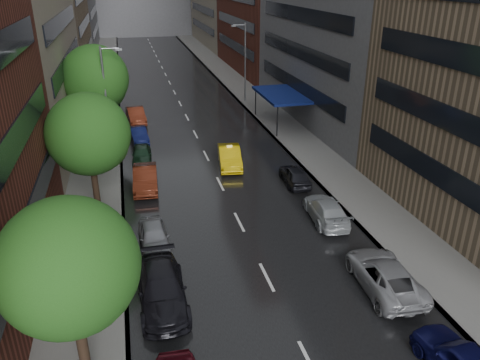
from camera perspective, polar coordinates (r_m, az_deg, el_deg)
name	(u,v)px	position (r m, az deg, el deg)	size (l,w,h in m)	color
road	(176,96)	(61.16, -7.79, 10.14)	(14.00, 140.00, 0.01)	black
sidewalk_left	(103,99)	(60.91, -16.34, 9.41)	(4.00, 140.00, 0.15)	gray
sidewalk_right	(244,91)	(62.69, 0.54, 10.76)	(4.00, 140.00, 0.15)	gray
tree_near	(69,267)	(17.08, -20.18, -9.92)	(4.87, 4.87, 7.76)	#382619
tree_mid	(88,134)	(29.70, -18.00, 5.30)	(5.04, 5.04, 8.03)	#382619
tree_far	(95,78)	(42.57, -17.24, 11.75)	(5.64, 5.64, 8.99)	#382619
taxi	(230,157)	(37.76, -1.28, 2.85)	(1.70, 4.87, 1.61)	#E4BB0C
parked_cars_left	(148,195)	(31.98, -11.17, -1.81)	(2.26, 41.23, 1.59)	#52101A
parked_cars_right	(362,250)	(26.31, 14.64, -8.20)	(2.82, 23.38, 1.60)	#0E0F41
street_lamp_left	(107,100)	(40.30, -15.89, 9.41)	(1.74, 0.22, 9.00)	gray
street_lamp_right	(244,61)	(56.67, 0.55, 14.31)	(1.74, 0.22, 9.00)	gray
awning	(281,95)	(47.98, 5.03, 10.30)	(4.00, 8.00, 3.12)	navy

